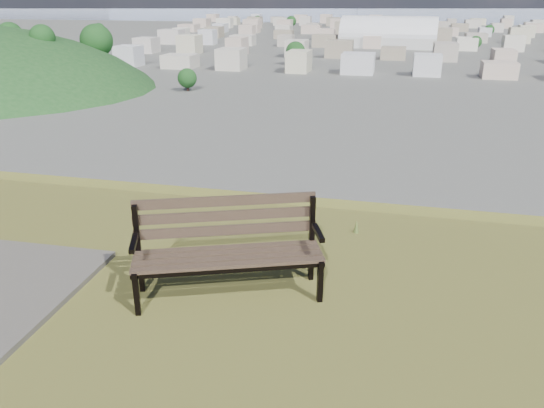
# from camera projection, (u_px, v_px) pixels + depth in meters

# --- Properties ---
(park_bench) EXTENTS (2.06, 1.30, 1.03)m
(park_bench) POSITION_uv_depth(u_px,v_px,m) (227.00, 243.00, 5.63)
(park_bench) COLOR #493A2A
(park_bench) RESTS_ON hilltop_mesa
(grass_tufts) EXTENTS (12.49, 7.38, 0.28)m
(grass_tufts) POSITION_uv_depth(u_px,v_px,m) (18.00, 367.00, 4.48)
(grass_tufts) COLOR brown
(grass_tufts) RESTS_ON hilltop_mesa
(arena) EXTENTS (52.45, 24.78, 21.62)m
(arena) POSITION_uv_depth(u_px,v_px,m) (388.00, 38.00, 289.91)
(arena) COLOR silver
(arena) RESTS_ON ground
(city_blocks) EXTENTS (395.00, 361.00, 7.00)m
(city_blocks) POSITION_uv_depth(u_px,v_px,m) (399.00, 31.00, 369.34)
(city_blocks) COLOR beige
(city_blocks) RESTS_ON ground
(city_trees) EXTENTS (406.52, 387.20, 9.98)m
(city_trees) POSITION_uv_depth(u_px,v_px,m) (351.00, 36.00, 306.30)
(city_trees) COLOR black
(city_trees) RESTS_ON ground
(bay_water) EXTENTS (2400.00, 700.00, 0.12)m
(bay_water) POSITION_uv_depth(u_px,v_px,m) (403.00, 12.00, 827.52)
(bay_water) COLOR #8E9AB4
(bay_water) RESTS_ON ground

